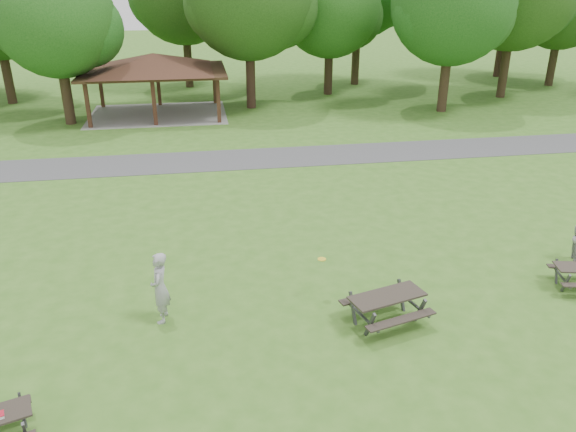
# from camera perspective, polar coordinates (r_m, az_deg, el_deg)

# --- Properties ---
(ground) EXTENTS (160.00, 160.00, 0.00)m
(ground) POSITION_cam_1_polar(r_m,az_deg,el_deg) (14.56, -1.35, -11.25)
(ground) COLOR #39691E
(ground) RESTS_ON ground
(asphalt_path) EXTENTS (120.00, 3.20, 0.02)m
(asphalt_path) POSITION_cam_1_polar(r_m,az_deg,el_deg) (27.19, -5.54, 5.73)
(asphalt_path) COLOR #434345
(asphalt_path) RESTS_ON ground
(pavilion) EXTENTS (8.60, 7.01, 3.76)m
(pavilion) POSITION_cam_1_polar(r_m,az_deg,el_deg) (36.29, -13.48, 14.70)
(pavilion) COLOR #351E13
(pavilion) RESTS_ON ground
(tree_row_d) EXTENTS (6.93, 6.60, 9.27)m
(tree_row_d) POSITION_cam_1_polar(r_m,az_deg,el_deg) (35.22, -22.44, 17.84)
(tree_row_d) COLOR black
(tree_row_d) RESTS_ON ground
(tree_row_f) EXTENTS (7.35, 7.00, 9.55)m
(tree_row_f) POSITION_cam_1_polar(r_m,az_deg,el_deg) (41.58, 4.42, 20.17)
(tree_row_f) COLOR black
(tree_row_f) RESTS_ON ground
(tree_row_g) EXTENTS (7.77, 7.40, 10.25)m
(tree_row_g) POSITION_cam_1_polar(r_m,az_deg,el_deg) (37.37, 16.50, 19.71)
(tree_row_g) COLOR #2E2014
(tree_row_g) RESTS_ON ground
(tree_row_i) EXTENTS (7.14, 6.80, 9.52)m
(tree_row_i) POSITION_cam_1_polar(r_m,az_deg,el_deg) (49.41, 26.21, 18.62)
(tree_row_i) COLOR black
(tree_row_i) RESTS_ON ground
(picnic_table_middle) EXTENTS (2.29, 2.02, 0.84)m
(picnic_table_middle) POSITION_cam_1_polar(r_m,az_deg,el_deg) (14.62, 10.01, -8.58)
(picnic_table_middle) COLOR #2A241E
(picnic_table_middle) RESTS_ON ground
(frisbee_in_flight) EXTENTS (0.29, 0.29, 0.02)m
(frisbee_in_flight) POSITION_cam_1_polar(r_m,az_deg,el_deg) (15.22, 3.46, -4.40)
(frisbee_in_flight) COLOR gold
(frisbee_in_flight) RESTS_ON ground
(frisbee_thrower) EXTENTS (0.53, 0.74, 1.92)m
(frisbee_thrower) POSITION_cam_1_polar(r_m,az_deg,el_deg) (14.69, -12.87, -7.12)
(frisbee_thrower) COLOR #99999C
(frisbee_thrower) RESTS_ON ground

